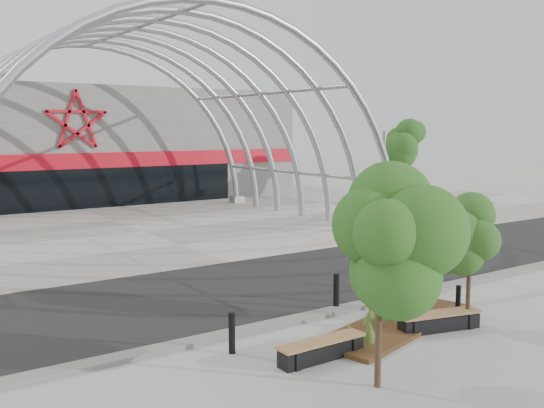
# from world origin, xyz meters

# --- Properties ---
(ground) EXTENTS (140.00, 140.00, 0.00)m
(ground) POSITION_xyz_m (0.00, 0.00, 0.00)
(ground) COLOR #9F9F9A
(ground) RESTS_ON ground
(road) EXTENTS (140.00, 7.00, 0.02)m
(road) POSITION_xyz_m (0.00, 3.50, 0.01)
(road) COLOR black
(road) RESTS_ON ground
(forecourt) EXTENTS (60.00, 17.00, 0.04)m
(forecourt) POSITION_xyz_m (0.00, 15.50, 0.02)
(forecourt) COLOR gray
(forecourt) RESTS_ON ground
(kerb) EXTENTS (60.00, 0.50, 0.12)m
(kerb) POSITION_xyz_m (0.00, -0.25, 0.06)
(kerb) COLOR #63635F
(kerb) RESTS_ON ground
(arena_building) EXTENTS (34.00, 15.24, 8.00)m
(arena_building) POSITION_xyz_m (0.00, 33.45, 3.99)
(arena_building) COLOR slate
(arena_building) RESTS_ON ground
(vault_canopy) EXTENTS (20.80, 15.80, 20.36)m
(vault_canopy) POSITION_xyz_m (0.00, 15.50, 0.02)
(vault_canopy) COLOR #9DA3A7
(vault_canopy) RESTS_ON ground
(planting_bed) EXTENTS (5.80, 3.09, 0.59)m
(planting_bed) POSITION_xyz_m (-0.23, -2.03, 0.14)
(planting_bed) COLOR #36250F
(planting_bed) RESTS_ON ground
(signal_pole) EXTENTS (0.35, 0.70, 5.05)m
(signal_pole) POSITION_xyz_m (9.70, 8.50, 2.64)
(signal_pole) COLOR gray
(signal_pole) RESTS_ON ground
(street_tree_0) EXTENTS (1.83, 1.83, 4.17)m
(street_tree_0) POSITION_xyz_m (-3.23, -4.50, 3.00)
(street_tree_0) COLOR #312519
(street_tree_0) RESTS_ON ground
(street_tree_1) EXTENTS (1.41, 1.41, 3.35)m
(street_tree_1) POSITION_xyz_m (1.36, -3.09, 2.40)
(street_tree_1) COLOR #332017
(street_tree_1) RESTS_ON ground
(bench_0) EXTENTS (2.23, 0.50, 0.47)m
(bench_0) POSITION_xyz_m (-3.26, -2.75, 0.23)
(bench_0) COLOR black
(bench_0) RESTS_ON ground
(bench_1) EXTENTS (2.33, 1.04, 0.48)m
(bench_1) POSITION_xyz_m (0.49, -2.90, 0.23)
(bench_1) COLOR black
(bench_1) RESTS_ON ground
(bollard_0) EXTENTS (0.15, 0.15, 0.97)m
(bollard_0) POSITION_xyz_m (-4.71, -1.26, 0.48)
(bollard_0) COLOR black
(bollard_0) RESTS_ON ground
(bollard_1) EXTENTS (0.17, 0.17, 1.05)m
(bollard_1) POSITION_xyz_m (-0.54, -0.04, 0.53)
(bollard_1) COLOR black
(bollard_1) RESTS_ON ground
(bollard_2) EXTENTS (0.14, 0.14, 0.87)m
(bollard_2) POSITION_xyz_m (1.84, -2.40, 0.44)
(bollard_2) COLOR black
(bollard_2) RESTS_ON ground
(bollard_3) EXTENTS (0.18, 0.18, 1.10)m
(bollard_3) POSITION_xyz_m (0.90, -0.50, 0.55)
(bollard_3) COLOR black
(bollard_3) RESTS_ON ground
(bollard_4) EXTENTS (0.18, 0.18, 1.11)m
(bollard_4) POSITION_xyz_m (3.34, -0.44, 0.55)
(bollard_4) COLOR black
(bollard_4) RESTS_ON ground
(bg_tree_1) EXTENTS (2.70, 2.70, 5.91)m
(bg_tree_1) POSITION_xyz_m (21.00, 18.00, 4.25)
(bg_tree_1) COLOR black
(bg_tree_1) RESTS_ON ground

